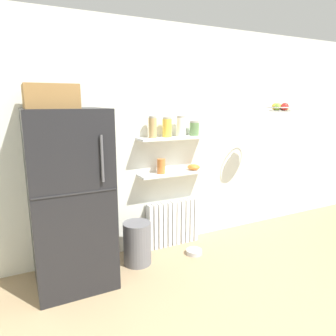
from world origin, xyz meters
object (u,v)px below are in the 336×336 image
hanging_fruit_basket (280,108)px  vase (161,166)px  trash_bin (137,243)px  storage_jar_3 (194,128)px  storage_jar_0 (153,127)px  storage_jar_2 (181,126)px  refrigerator (69,194)px  storage_jar_1 (167,127)px  radiator (173,223)px  shelf_bowl (194,167)px  pet_food_bowl (194,252)px

hanging_fruit_basket → vase: bearing=163.8°
vase → trash_bin: 0.90m
storage_jar_3 → trash_bin: 1.47m
storage_jar_0 → storage_jar_2: (0.36, -0.00, -0.00)m
storage_jar_3 → vase: 0.60m
refrigerator → storage_jar_3: size_ratio=10.90×
refrigerator → storage_jar_1: (1.15, 0.24, 0.57)m
radiator → storage_jar_2: bearing=-18.5°
vase → shelf_bowl: 0.44m
pet_food_bowl → vase: bearing=130.4°
radiator → storage_jar_0: bearing=-173.6°
refrigerator → hanging_fruit_basket: refrigerator is taller
radiator → pet_food_bowl: radiator is taller
trash_bin → radiator: bearing=23.8°
radiator → pet_food_bowl: (0.10, -0.35, -0.25)m
storage_jar_1 → shelf_bowl: 0.61m
storage_jar_0 → vase: 0.46m
radiator → trash_bin: bearing=-156.2°
shelf_bowl → trash_bin: bearing=-165.4°
shelf_bowl → trash_bin: shelf_bowl is taller
vase → hanging_fruit_basket: 1.58m
radiator → storage_jar_2: 1.18m
storage_jar_3 → pet_food_bowl: storage_jar_3 is taller
storage_jar_3 → pet_food_bowl: size_ratio=0.94×
vase → trash_bin: vase is taller
storage_jar_1 → pet_food_bowl: bearing=-58.6°
radiator → trash_bin: 0.61m
storage_jar_0 → pet_food_bowl: bearing=-40.4°
refrigerator → pet_food_bowl: bearing=-3.1°
shelf_bowl → hanging_fruit_basket: (0.94, -0.40, 0.71)m
trash_bin → hanging_fruit_basket: 2.28m
storage_jar_2 → trash_bin: (-0.65, -0.22, -1.22)m
storage_jar_2 → shelf_bowl: 0.53m
storage_jar_2 → trash_bin: bearing=-161.5°
storage_jar_2 → trash_bin: storage_jar_2 is taller
storage_jar_2 → shelf_bowl: storage_jar_2 is taller
storage_jar_1 → vase: (-0.08, 0.00, -0.44)m
shelf_bowl → hanging_fruit_basket: bearing=-23.0°
refrigerator → trash_bin: refrigerator is taller
radiator → refrigerator: bearing=-167.5°
refrigerator → shelf_bowl: size_ratio=12.25×
storage_jar_0 → shelf_bowl: (0.54, 0.00, -0.50)m
radiator → trash_bin: radiator is taller
vase → hanging_fruit_basket: hanging_fruit_basket is taller
storage_jar_2 → storage_jar_1: bearing=180.0°
storage_jar_1 → storage_jar_3: 0.36m
vase → shelf_bowl: vase is taller
storage_jar_3 → storage_jar_2: bearing=-180.0°
refrigerator → storage_jar_3: refrigerator is taller
refrigerator → storage_jar_1: bearing=12.0°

